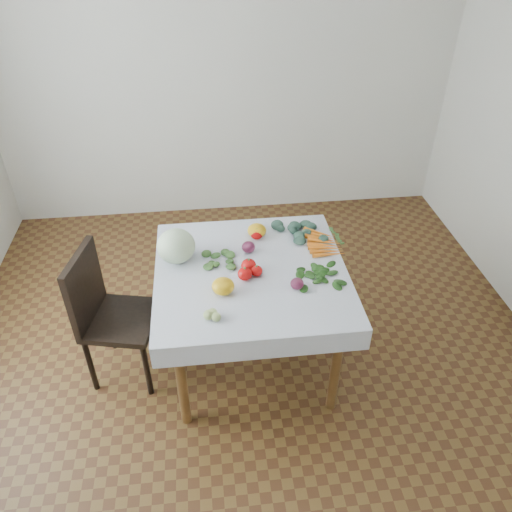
# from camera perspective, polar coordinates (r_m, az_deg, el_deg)

# --- Properties ---
(ground) EXTENTS (4.00, 4.00, 0.00)m
(ground) POSITION_cam_1_polar(r_m,az_deg,el_deg) (3.45, -0.50, -11.58)
(ground) COLOR brown
(back_wall) EXTENTS (4.00, 0.04, 2.70)m
(back_wall) POSITION_cam_1_polar(r_m,az_deg,el_deg) (4.47, -3.60, 20.61)
(back_wall) COLOR beige
(back_wall) RESTS_ON ground
(table) EXTENTS (1.00, 1.00, 0.75)m
(table) POSITION_cam_1_polar(r_m,az_deg,el_deg) (3.00, -0.56, -3.20)
(table) COLOR brown
(table) RESTS_ON ground
(tablecloth) EXTENTS (1.12, 1.12, 0.01)m
(tablecloth) POSITION_cam_1_polar(r_m,az_deg,el_deg) (2.94, -0.57, -1.71)
(tablecloth) COLOR white
(tablecloth) RESTS_ON table
(chair) EXTENTS (0.50, 0.50, 0.92)m
(chair) POSITION_cam_1_polar(r_m,az_deg,el_deg) (3.15, -16.76, -5.83)
(chair) COLOR black
(chair) RESTS_ON ground
(cabbage) EXTENTS (0.27, 0.27, 0.21)m
(cabbage) POSITION_cam_1_polar(r_m,az_deg,el_deg) (2.99, -9.12, 1.13)
(cabbage) COLOR beige
(cabbage) RESTS_ON tablecloth
(tomato_a) EXTENTS (0.10, 0.10, 0.07)m
(tomato_a) POSITION_cam_1_polar(r_m,az_deg,el_deg) (3.18, 0.08, 2.55)
(tomato_a) COLOR red
(tomato_a) RESTS_ON tablecloth
(tomato_b) EXTENTS (0.11, 0.11, 0.07)m
(tomato_b) POSITION_cam_1_polar(r_m,az_deg,el_deg) (2.85, -1.28, -2.06)
(tomato_b) COLOR red
(tomato_b) RESTS_ON tablecloth
(tomato_c) EXTENTS (0.08, 0.08, 0.06)m
(tomato_c) POSITION_cam_1_polar(r_m,az_deg,el_deg) (2.88, 0.05, -1.70)
(tomato_c) COLOR red
(tomato_c) RESTS_ON tablecloth
(tomato_d) EXTENTS (0.09, 0.09, 0.08)m
(tomato_d) POSITION_cam_1_polar(r_m,az_deg,el_deg) (2.91, -0.84, -1.08)
(tomato_d) COLOR red
(tomato_d) RESTS_ON tablecloth
(heirloom_back) EXTENTS (0.14, 0.14, 0.09)m
(heirloom_back) POSITION_cam_1_polar(r_m,az_deg,el_deg) (3.20, 0.09, 2.93)
(heirloom_back) COLOR yellow
(heirloom_back) RESTS_ON tablecloth
(heirloom_front) EXTENTS (0.13, 0.13, 0.09)m
(heirloom_front) POSITION_cam_1_polar(r_m,az_deg,el_deg) (2.76, -3.79, -3.46)
(heirloom_front) COLOR yellow
(heirloom_front) RESTS_ON tablecloth
(onion_a) EXTENTS (0.09, 0.09, 0.07)m
(onion_a) POSITION_cam_1_polar(r_m,az_deg,el_deg) (3.07, -0.87, 1.03)
(onion_a) COLOR #53172E
(onion_a) RESTS_ON tablecloth
(onion_b) EXTENTS (0.09, 0.09, 0.06)m
(onion_b) POSITION_cam_1_polar(r_m,az_deg,el_deg) (2.80, 4.71, -3.16)
(onion_b) COLOR #53172E
(onion_b) RESTS_ON tablecloth
(tomatillo_cluster) EXTENTS (0.07, 0.11, 0.04)m
(tomatillo_cluster) POSITION_cam_1_polar(r_m,az_deg,el_deg) (2.63, -5.34, -6.56)
(tomatillo_cluster) COLOR #B6D37A
(tomatillo_cluster) RESTS_ON tablecloth
(carrot_bunch) EXTENTS (0.21, 0.33, 0.03)m
(carrot_bunch) POSITION_cam_1_polar(r_m,az_deg,el_deg) (3.16, 7.72, 1.44)
(carrot_bunch) COLOR orange
(carrot_bunch) RESTS_ON tablecloth
(kale_bunch) EXTENTS (0.30, 0.27, 0.04)m
(kale_bunch) POSITION_cam_1_polar(r_m,az_deg,el_deg) (3.22, 4.87, 2.52)
(kale_bunch) COLOR #375A4A
(kale_bunch) RESTS_ON tablecloth
(basil_bunch) EXTENTS (0.32, 0.23, 0.01)m
(basil_bunch) POSITION_cam_1_polar(r_m,az_deg,el_deg) (2.91, 6.75, -2.23)
(basil_bunch) COLOR #27551A
(basil_bunch) RESTS_ON tablecloth
(dill_bunch) EXTENTS (0.22, 0.20, 0.02)m
(dill_bunch) POSITION_cam_1_polar(r_m,az_deg,el_deg) (3.00, -4.06, -0.56)
(dill_bunch) COLOR #477134
(dill_bunch) RESTS_ON tablecloth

